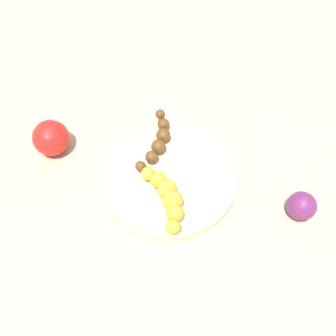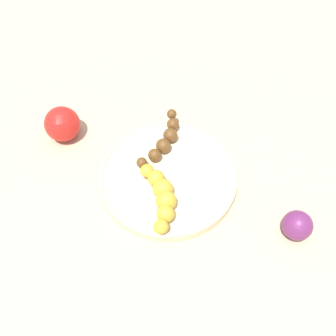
% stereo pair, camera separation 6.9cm
% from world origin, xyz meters
% --- Properties ---
extents(ground_plane, '(2.40, 2.40, 0.00)m').
position_xyz_m(ground_plane, '(0.00, 0.00, 0.00)').
color(ground_plane, tan).
extents(fruit_bowl, '(0.26, 0.26, 0.02)m').
position_xyz_m(fruit_bowl, '(0.00, 0.00, 0.01)').
color(fruit_bowl, beige).
rests_on(fruit_bowl, ground_plane).
extents(banana_overripe, '(0.10, 0.14, 0.03)m').
position_xyz_m(banana_overripe, '(0.00, 0.07, 0.03)').
color(banana_overripe, '#593819').
rests_on(banana_overripe, fruit_bowl).
extents(banana_spotted, '(0.06, 0.15, 0.04)m').
position_xyz_m(banana_spotted, '(-0.02, -0.06, 0.04)').
color(banana_spotted, gold).
rests_on(banana_spotted, fruit_bowl).
extents(plum_purple, '(0.05, 0.05, 0.05)m').
position_xyz_m(plum_purple, '(0.20, -0.15, 0.03)').
color(plum_purple, '#662659').
rests_on(plum_purple, ground_plane).
extents(apple_red, '(0.07, 0.07, 0.07)m').
position_xyz_m(apple_red, '(-0.19, 0.15, 0.04)').
color(apple_red, red).
rests_on(apple_red, ground_plane).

